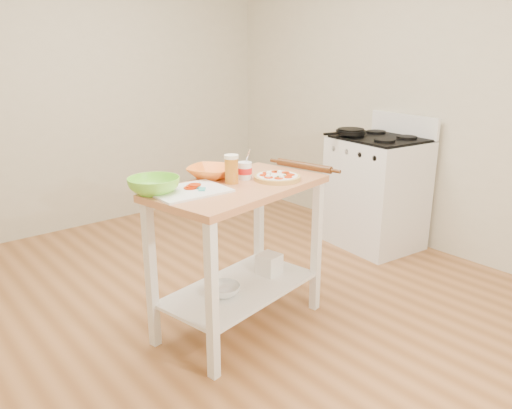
{
  "coord_description": "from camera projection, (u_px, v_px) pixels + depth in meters",
  "views": [
    {
      "loc": [
        -1.7,
        -2.32,
        1.63
      ],
      "look_at": [
        0.07,
        -0.2,
        0.77
      ],
      "focal_mm": 35.0,
      "sensor_mm": 36.0,
      "label": 1
    }
  ],
  "objects": [
    {
      "name": "room_shell",
      "position": [
        224.0,
        101.0,
        2.83
      ],
      "size": [
        4.04,
        4.54,
        2.74
      ],
      "color": "#9E673A",
      "rests_on": "ground"
    },
    {
      "name": "prep_island",
      "position": [
        239.0,
        227.0,
        2.9
      ],
      "size": [
        1.11,
        0.74,
        0.9
      ],
      "rotation": [
        0.0,
        0.0,
        0.18
      ],
      "color": "tan",
      "rests_on": "ground"
    },
    {
      "name": "gas_stove",
      "position": [
        376.0,
        192.0,
        4.23
      ],
      "size": [
        0.67,
        0.76,
        1.11
      ],
      "rotation": [
        0.0,
        0.0,
        -0.11
      ],
      "color": "silver",
      "rests_on": "ground"
    },
    {
      "name": "skillet",
      "position": [
        350.0,
        132.0,
        4.13
      ],
      "size": [
        0.38,
        0.25,
        0.03
      ],
      "rotation": [
        0.0,
        0.0,
        -0.23
      ],
      "color": "black",
      "rests_on": "gas_stove"
    },
    {
      "name": "pizza",
      "position": [
        277.0,
        177.0,
        2.92
      ],
      "size": [
        0.27,
        0.27,
        0.04
      ],
      "rotation": [
        0.0,
        0.0,
        -0.1
      ],
      "color": "#E1B960",
      "rests_on": "prep_island"
    },
    {
      "name": "cutting_board",
      "position": [
        188.0,
        191.0,
        2.67
      ],
      "size": [
        0.41,
        0.31,
        0.04
      ],
      "rotation": [
        0.0,
        0.0,
        -0.03
      ],
      "color": "white",
      "rests_on": "prep_island"
    },
    {
      "name": "spatula",
      "position": [
        200.0,
        187.0,
        2.7
      ],
      "size": [
        0.09,
        0.15,
        0.01
      ],
      "rotation": [
        0.0,
        0.0,
        0.88
      ],
      "color": "#35B0AF",
      "rests_on": "cutting_board"
    },
    {
      "name": "knife",
      "position": [
        154.0,
        189.0,
        2.66
      ],
      "size": [
        0.27,
        0.09,
        0.01
      ],
      "rotation": [
        0.0,
        0.0,
        0.22
      ],
      "color": "silver",
      "rests_on": "cutting_board"
    },
    {
      "name": "orange_bowl",
      "position": [
        211.0,
        172.0,
        2.96
      ],
      "size": [
        0.38,
        0.38,
        0.07
      ],
      "primitive_type": "imported",
      "rotation": [
        0.0,
        0.0,
        0.56
      ],
      "color": "orange",
      "rests_on": "prep_island"
    },
    {
      "name": "green_bowl",
      "position": [
        154.0,
        186.0,
        2.63
      ],
      "size": [
        0.37,
        0.37,
        0.09
      ],
      "primitive_type": "imported",
      "rotation": [
        0.0,
        0.0,
        0.47
      ],
      "color": "#7CDF38",
      "rests_on": "prep_island"
    },
    {
      "name": "beer_pint",
      "position": [
        231.0,
        169.0,
        2.82
      ],
      "size": [
        0.08,
        0.08,
        0.16
      ],
      "color": "#BD711D",
      "rests_on": "prep_island"
    },
    {
      "name": "yogurt_tub",
      "position": [
        245.0,
        171.0,
        2.92
      ],
      "size": [
        0.08,
        0.08,
        0.18
      ],
      "color": "white",
      "rests_on": "prep_island"
    },
    {
      "name": "rolling_pin",
      "position": [
        304.0,
        166.0,
        3.15
      ],
      "size": [
        0.12,
        0.4,
        0.05
      ],
      "primitive_type": "cylinder",
      "rotation": [
        1.57,
        0.0,
        0.19
      ],
      "color": "#502C12",
      "rests_on": "prep_island"
    },
    {
      "name": "shelf_glass_bowl",
      "position": [
        224.0,
        290.0,
        2.9
      ],
      "size": [
        0.26,
        0.26,
        0.06
      ],
      "primitive_type": "imported",
      "rotation": [
        0.0,
        0.0,
        0.41
      ],
      "color": "silver",
      "rests_on": "prep_island"
    },
    {
      "name": "shelf_bin",
      "position": [
        269.0,
        264.0,
        3.17
      ],
      "size": [
        0.15,
        0.15,
        0.13
      ],
      "primitive_type": "cube",
      "rotation": [
        0.0,
        0.0,
        0.18
      ],
      "color": "white",
      "rests_on": "prep_island"
    }
  ]
}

